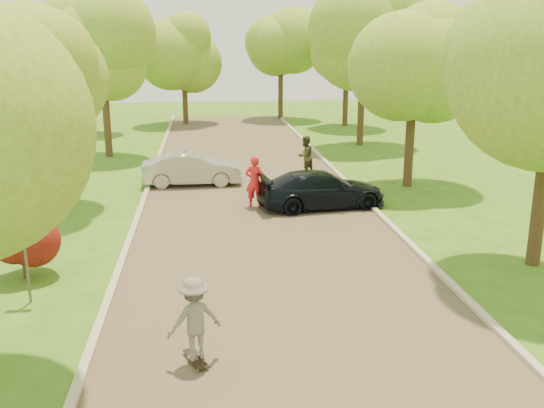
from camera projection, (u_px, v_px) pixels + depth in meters
name	position (u px, v px, depth m)	size (l,w,h in m)	color
ground	(314.00, 382.00, 10.55)	(100.00, 100.00, 0.00)	#346818
road	(266.00, 238.00, 18.21)	(8.00, 60.00, 0.01)	#4C4438
curb_left	(129.00, 241.00, 17.76)	(0.18, 60.00, 0.12)	#B2AD9E
curb_right	(397.00, 231.00, 18.64)	(0.18, 60.00, 0.12)	#B2AD9E
street_sign	(23.00, 237.00, 13.34)	(0.55, 0.06, 2.17)	#59595E
red_shrub	(22.00, 237.00, 14.84)	(1.70, 1.70, 1.95)	#382619
tree_l_midb	(50.00, 76.00, 20.10)	(4.30, 4.20, 6.62)	#382619
tree_l_far	(106.00, 46.00, 29.51)	(4.92, 4.80, 7.79)	#382619
tree_r_midb	(419.00, 63.00, 23.41)	(4.51, 4.40, 7.01)	#382619
tree_r_far	(368.00, 38.00, 32.81)	(5.33, 5.20, 8.34)	#382619
tree_bg_a	(86.00, 47.00, 36.96)	(5.12, 5.00, 7.72)	#382619
tree_bg_b	(351.00, 43.00, 40.67)	(5.12, 5.00, 7.95)	#382619
tree_bg_c	(186.00, 51.00, 41.52)	(4.92, 4.80, 7.33)	#382619
tree_bg_d	(284.00, 46.00, 44.13)	(5.12, 5.00, 7.72)	#382619
silver_sedan	(192.00, 169.00, 24.68)	(1.40, 4.01, 1.32)	#A5A4A9
dark_sedan	(322.00, 189.00, 21.35)	(1.84, 4.53, 1.31)	black
longboard	(196.00, 359.00, 11.14)	(0.50, 0.84, 0.09)	black
skateboarder	(194.00, 319.00, 10.93)	(1.02, 0.59, 1.58)	slate
person_striped	(255.00, 182.00, 21.32)	(0.68, 0.44, 1.85)	red
person_olive	(305.00, 156.00, 26.41)	(0.84, 0.66, 1.73)	#313721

